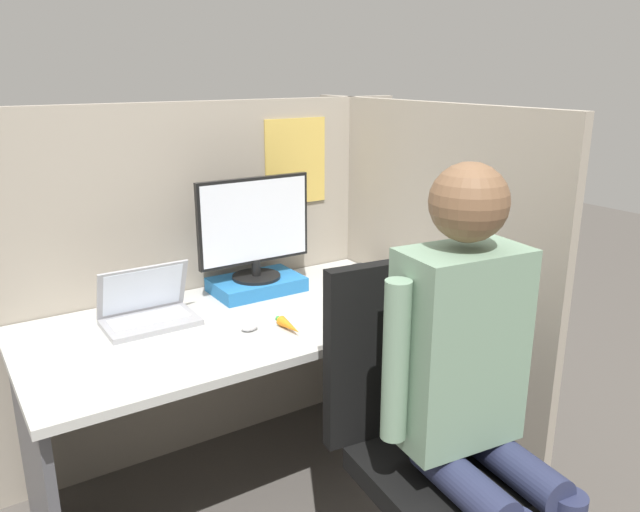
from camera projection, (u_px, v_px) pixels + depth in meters
cubicle_panel_back at (196, 283)px, 2.60m from camera, size 2.03×0.05×1.48m
cubicle_panel_right at (416, 283)px, 2.62m from camera, size 0.04×1.43×1.48m
desk at (240, 362)px, 2.32m from camera, size 1.53×0.78×0.73m
paper_box at (257, 284)px, 2.55m from camera, size 0.36×0.24×0.06m
monitor at (255, 227)px, 2.48m from camera, size 0.48×0.20×0.41m
laptop at (148, 312)px, 2.22m from camera, size 0.32×0.21×0.21m
mouse at (249, 327)px, 2.16m from camera, size 0.06×0.04×0.03m
stapler at (366, 273)px, 2.70m from camera, size 0.05×0.14×0.05m
carrot_toy at (289, 326)px, 2.16m from camera, size 0.04×0.15×0.04m
office_chair at (424, 435)px, 1.87m from camera, size 0.53×0.58×1.06m
person at (474, 378)px, 1.68m from camera, size 0.48×0.47×1.38m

